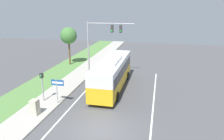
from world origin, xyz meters
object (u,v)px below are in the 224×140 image
signal_gantry (101,38)px  utility_cabinet (35,107)px  street_sign (57,87)px  bus (112,72)px  pedestrian_signal (42,82)px

signal_gantry → utility_cabinet: 12.68m
street_sign → utility_cabinet: 2.80m
bus → pedestrian_signal: bearing=-138.3°
pedestrian_signal → street_sign: size_ratio=1.17×
utility_cabinet → bus: bearing=57.6°
pedestrian_signal → utility_cabinet: bearing=-74.6°
bus → street_sign: bus is taller
bus → utility_cabinet: bearing=-122.4°
street_sign → bus: bearing=52.1°
utility_cabinet → pedestrian_signal: bearing=105.4°
bus → utility_cabinet: size_ratio=8.24×
bus → signal_gantry: bearing=119.5°
signal_gantry → utility_cabinet: bearing=-101.9°
pedestrian_signal → utility_cabinet: size_ratio=2.19×
street_sign → pedestrian_signal: bearing=174.5°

